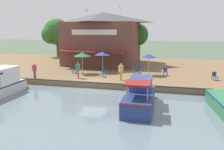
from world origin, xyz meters
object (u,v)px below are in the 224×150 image
at_px(cafe_chair_mid_patio, 138,69).
at_px(person_near_entrance, 78,68).
at_px(tree_behind_restaurant, 136,35).
at_px(cafe_chair_facing_river, 74,69).
at_px(person_at_quay_edge, 34,69).
at_px(cafe_chair_beside_entrance, 165,71).
at_px(person_mid_patio, 121,70).
at_px(patio_umbrella_back_row, 103,54).
at_px(patio_umbrella_far_corner, 82,55).
at_px(patio_umbrella_by_entrance, 149,56).
at_px(waterfront_restaurant, 103,38).
at_px(tree_upstream_bank, 55,33).
at_px(cafe_chair_under_first_umbrella, 137,71).
at_px(motorboat_fourth_along, 140,95).
at_px(cafe_chair_back_row_seat, 103,73).
at_px(motorboat_outer_channel, 1,84).
at_px(cafe_chair_far_corner_seat, 215,76).

height_order(cafe_chair_mid_patio, person_near_entrance, person_near_entrance).
height_order(person_near_entrance, tree_behind_restaurant, tree_behind_restaurant).
height_order(cafe_chair_facing_river, person_at_quay_edge, person_at_quay_edge).
height_order(cafe_chair_beside_entrance, tree_behind_restaurant, tree_behind_restaurant).
distance_m(cafe_chair_beside_entrance, person_mid_patio, 5.85).
xyz_separation_m(patio_umbrella_back_row, person_near_entrance, (4.04, -1.57, -1.20)).
bearing_deg(patio_umbrella_back_row, person_mid_patio, 37.82).
bearing_deg(patio_umbrella_far_corner, patio_umbrella_by_entrance, 96.99).
height_order(waterfront_restaurant, tree_upstream_bank, waterfront_restaurant).
distance_m(patio_umbrella_back_row, cafe_chair_under_first_umbrella, 4.71).
height_order(motorboat_fourth_along, tree_behind_restaurant, tree_behind_restaurant).
distance_m(waterfront_restaurant, tree_behind_restaurant, 5.44).
xyz_separation_m(waterfront_restaurant, tree_behind_restaurant, (-2.67, 4.73, 0.34)).
bearing_deg(cafe_chair_beside_entrance, cafe_chair_facing_river, -82.90).
bearing_deg(patio_umbrella_far_corner, person_mid_patio, 64.08).
bearing_deg(cafe_chair_facing_river, tree_behind_restaurant, 153.55).
height_order(patio_umbrella_by_entrance, tree_behind_restaurant, tree_behind_restaurant).
bearing_deg(cafe_chair_mid_patio, patio_umbrella_far_corner, -72.83).
bearing_deg(cafe_chair_under_first_umbrella, motorboat_fourth_along, 9.20).
height_order(patio_umbrella_back_row, patio_umbrella_by_entrance, patio_umbrella_back_row).
relative_size(cafe_chair_back_row_seat, motorboat_outer_channel, 0.13).
xyz_separation_m(person_mid_patio, motorboat_fourth_along, (5.74, 2.65, -0.85)).
height_order(motorboat_fourth_along, motorboat_outer_channel, motorboat_outer_channel).
distance_m(waterfront_restaurant, motorboat_fourth_along, 19.23).
distance_m(patio_umbrella_far_corner, tree_upstream_bank, 19.20).
distance_m(patio_umbrella_by_entrance, cafe_chair_mid_patio, 2.39).
xyz_separation_m(patio_umbrella_by_entrance, cafe_chair_far_corner_seat, (1.02, 6.85, -1.74)).
height_order(patio_umbrella_far_corner, cafe_chair_far_corner_seat, patio_umbrella_far_corner).
distance_m(patio_umbrella_far_corner, motorboat_outer_channel, 9.44).
relative_size(cafe_chair_facing_river, motorboat_outer_channel, 0.13).
xyz_separation_m(waterfront_restaurant, patio_umbrella_far_corner, (8.95, -0.05, -1.68)).
relative_size(person_mid_patio, tree_upstream_bank, 0.24).
bearing_deg(patio_umbrella_far_corner, tree_upstream_bank, -143.21).
relative_size(motorboat_fourth_along, tree_upstream_bank, 0.83).
bearing_deg(cafe_chair_far_corner_seat, cafe_chair_back_row_seat, -84.25).
distance_m(waterfront_restaurant, tree_upstream_bank, 13.10).
bearing_deg(person_at_quay_edge, cafe_chair_beside_entrance, 109.93).
relative_size(patio_umbrella_far_corner, cafe_chair_far_corner_seat, 2.98).
bearing_deg(person_at_quay_edge, cafe_chair_far_corner_seat, 100.93).
bearing_deg(person_near_entrance, cafe_chair_beside_entrance, 112.96).
bearing_deg(patio_umbrella_by_entrance, cafe_chair_facing_river, -83.53).
xyz_separation_m(person_at_quay_edge, motorboat_outer_channel, (4.33, -0.61, -0.68)).
relative_size(waterfront_restaurant, cafe_chair_beside_entrance, 13.32).
bearing_deg(patio_umbrella_back_row, cafe_chair_back_row_seat, 17.80).
bearing_deg(motorboat_fourth_along, tree_behind_restaurant, -171.33).
bearing_deg(motorboat_outer_channel, cafe_chair_mid_patio, 132.08).
relative_size(person_at_quay_edge, person_mid_patio, 0.93).
xyz_separation_m(cafe_chair_under_first_umbrella, person_at_quay_edge, (4.38, -10.39, 0.54)).
height_order(cafe_chair_far_corner_seat, person_at_quay_edge, person_at_quay_edge).
relative_size(patio_umbrella_far_corner, motorboat_outer_channel, 0.40).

